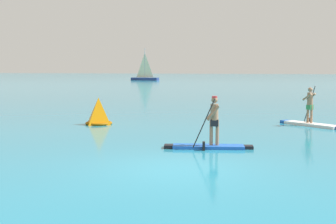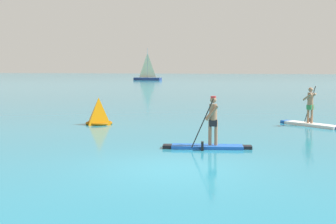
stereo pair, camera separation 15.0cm
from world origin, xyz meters
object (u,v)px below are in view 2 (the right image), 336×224
(paddleboarder_mid_center, at_px, (209,137))
(paddleboarder_far_right, at_px, (311,119))
(race_marker_buoy, at_px, (99,112))
(sailboat_left_horizon, at_px, (148,76))

(paddleboarder_mid_center, bearing_deg, paddleboarder_far_right, -127.64)
(race_marker_buoy, distance_m, sailboat_left_horizon, 81.68)
(paddleboarder_far_right, bearing_deg, race_marker_buoy, 51.83)
(paddleboarder_far_right, bearing_deg, paddleboarder_mid_center, 103.72)
(paddleboarder_far_right, xyz_separation_m, sailboat_left_horizon, (-36.03, 74.80, 0.55))
(sailboat_left_horizon, bearing_deg, race_marker_buoy, 111.50)
(paddleboarder_far_right, bearing_deg, sailboat_left_horizon, -26.95)
(paddleboarder_far_right, relative_size, race_marker_buoy, 2.33)
(race_marker_buoy, relative_size, sailboat_left_horizon, 0.18)
(sailboat_left_horizon, bearing_deg, paddleboarder_mid_center, 114.42)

